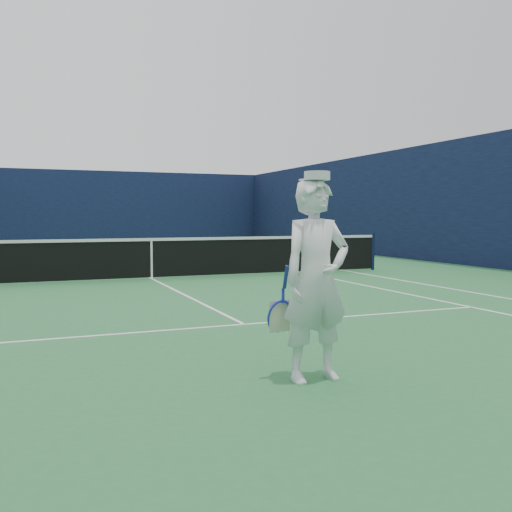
# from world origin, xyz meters

# --- Properties ---
(ground) EXTENTS (80.00, 80.00, 0.00)m
(ground) POSITION_xyz_m (0.00, 0.00, 0.00)
(ground) COLOR #276837
(ground) RESTS_ON ground
(court_markings) EXTENTS (11.03, 23.83, 0.01)m
(court_markings) POSITION_xyz_m (0.00, 0.00, 0.00)
(court_markings) COLOR white
(court_markings) RESTS_ON ground
(windscreen_fence) EXTENTS (20.12, 36.12, 4.00)m
(windscreen_fence) POSITION_xyz_m (0.00, 0.00, 2.00)
(windscreen_fence) COLOR #0E1735
(windscreen_fence) RESTS_ON ground
(tennis_net) EXTENTS (12.88, 0.09, 1.07)m
(tennis_net) POSITION_xyz_m (0.00, 0.00, 0.55)
(tennis_net) COLOR #141E4C
(tennis_net) RESTS_ON ground
(tennis_player) EXTENTS (0.80, 0.49, 1.95)m
(tennis_player) POSITION_xyz_m (-0.35, -9.20, 0.95)
(tennis_player) COLOR white
(tennis_player) RESTS_ON ground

